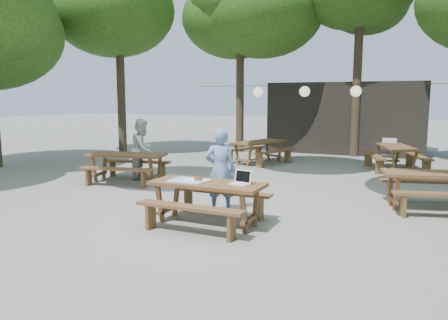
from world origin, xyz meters
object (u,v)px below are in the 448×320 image
second_person (143,149)px  picnic_table_nw (127,167)px  woman (220,170)px  main_picnic_table (207,202)px  plastic_chair (388,158)px

second_person → picnic_table_nw: bearing=162.8°
picnic_table_nw → woman: size_ratio=1.34×
main_picnic_table → picnic_table_nw: bearing=145.0°
picnic_table_nw → plastic_chair: 8.32m
picnic_table_nw → woman: bearing=-37.4°
plastic_chair → woman: bearing=-107.8°
second_person → plastic_chair: bearing=-60.0°
picnic_table_nw → second_person: size_ratio=1.34×
main_picnic_table → picnic_table_nw: 4.48m
picnic_table_nw → second_person: 0.76m
main_picnic_table → picnic_table_nw: (-3.67, 2.57, 0.00)m
main_picnic_table → woman: 1.00m
plastic_chair → second_person: bearing=-138.5°
picnic_table_nw → plastic_chair: bearing=31.6°
second_person → plastic_chair: (5.97, 5.09, -0.56)m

